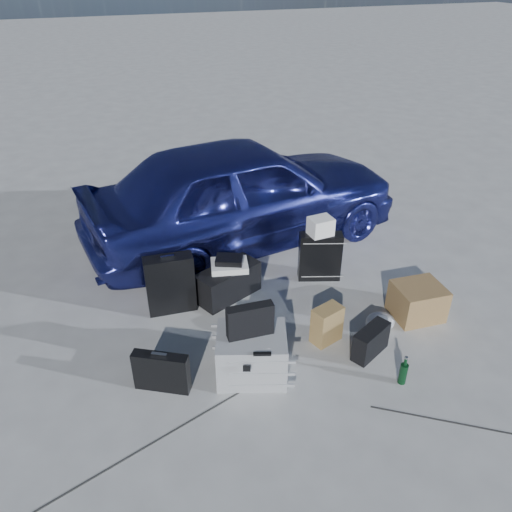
{
  "coord_description": "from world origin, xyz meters",
  "views": [
    {
      "loc": [
        -1.57,
        -3.01,
        3.07
      ],
      "look_at": [
        -0.13,
        0.85,
        0.57
      ],
      "focal_mm": 35.0,
      "sensor_mm": 36.0,
      "label": 1
    }
  ],
  "objects": [
    {
      "name": "ground",
      "position": [
        0.0,
        0.0,
        0.0
      ],
      "size": [
        60.0,
        60.0,
        0.0
      ],
      "primitive_type": "plane",
      "color": "beige",
      "rests_on": "ground"
    },
    {
      "name": "duffel_bag",
      "position": [
        -0.35,
        1.08,
        0.17
      ],
      "size": [
        0.73,
        0.53,
        0.34
      ],
      "primitive_type": "cube",
      "rotation": [
        0.0,
        0.0,
        0.41
      ],
      "color": "black",
      "rests_on": "ground"
    },
    {
      "name": "flat_box_white",
      "position": [
        -0.33,
        1.08,
        0.37
      ],
      "size": [
        0.42,
        0.36,
        0.06
      ],
      "primitive_type": "cube",
      "rotation": [
        0.0,
        0.0,
        -0.24
      ],
      "color": "white",
      "rests_on": "duffel_bag"
    },
    {
      "name": "car",
      "position": [
        0.2,
        2.16,
        0.65
      ],
      "size": [
        3.98,
        2.06,
        1.3
      ],
      "primitive_type": "imported",
      "rotation": [
        0.0,
        0.0,
        1.71
      ],
      "color": "#2F3597",
      "rests_on": "ground"
    },
    {
      "name": "flat_box_black",
      "position": [
        -0.33,
        1.09,
        0.43
      ],
      "size": [
        0.32,
        0.29,
        0.06
      ],
      "primitive_type": "cube",
      "rotation": [
        0.0,
        0.0,
        -0.42
      ],
      "color": "black",
      "rests_on": "flat_box_white"
    },
    {
      "name": "kraft_bag",
      "position": [
        0.28,
        0.1,
        0.18
      ],
      "size": [
        0.31,
        0.24,
        0.36
      ],
      "primitive_type": "cube",
      "rotation": [
        0.0,
        0.0,
        0.3
      ],
      "color": "#9D7544",
      "rests_on": "ground"
    },
    {
      "name": "plastic_bag",
      "position": [
        0.84,
        0.08,
        0.08
      ],
      "size": [
        0.29,
        0.26,
        0.16
      ],
      "primitive_type": "ellipsoid",
      "rotation": [
        0.0,
        0.0,
        -0.05
      ],
      "color": "#B9BCC0",
      "rests_on": "ground"
    },
    {
      "name": "briefcase",
      "position": [
        -1.25,
        0.03,
        0.18
      ],
      "size": [
        0.45,
        0.32,
        0.36
      ],
      "primitive_type": "cube",
      "rotation": [
        0.0,
        0.0,
        -0.53
      ],
      "color": "black",
      "rests_on": "ground"
    },
    {
      "name": "green_bottle",
      "position": [
        0.63,
        -0.6,
        0.13
      ],
      "size": [
        0.07,
        0.07,
        0.27
      ],
      "primitive_type": "cylinder",
      "rotation": [
        0.0,
        0.0,
        -0.02
      ],
      "color": "black",
      "rests_on": "ground"
    },
    {
      "name": "laptop_bag",
      "position": [
        -0.52,
        -0.05,
        0.56
      ],
      "size": [
        0.39,
        0.12,
        0.29
      ],
      "primitive_type": "cube",
      "rotation": [
        0.0,
        0.0,
        -0.06
      ],
      "color": "black",
      "rests_on": "pelican_case"
    },
    {
      "name": "white_carton",
      "position": [
        0.67,
        1.07,
        0.64
      ],
      "size": [
        0.25,
        0.21,
        0.19
      ],
      "primitive_type": "cube",
      "rotation": [
        0.0,
        0.0,
        0.07
      ],
      "color": "white",
      "rests_on": "suitcase_right"
    },
    {
      "name": "messenger_bag",
      "position": [
        0.56,
        -0.19,
        0.14
      ],
      "size": [
        0.42,
        0.3,
        0.27
      ],
      "primitive_type": "cube",
      "rotation": [
        0.0,
        0.0,
        0.45
      ],
      "color": "black",
      "rests_on": "ground"
    },
    {
      "name": "suitcase_right",
      "position": [
        0.68,
        1.07,
        0.27
      ],
      "size": [
        0.48,
        0.3,
        0.54
      ],
      "primitive_type": "cube",
      "rotation": [
        0.0,
        0.0,
        -0.34
      ],
      "color": "black",
      "rests_on": "ground"
    },
    {
      "name": "suitcase_left",
      "position": [
        -0.95,
        1.06,
        0.31
      ],
      "size": [
        0.48,
        0.2,
        0.61
      ],
      "primitive_type": "cube",
      "rotation": [
        0.0,
        0.0,
        -0.07
      ],
      "color": "black",
      "rests_on": "ground"
    },
    {
      "name": "cardboard_box",
      "position": [
        1.28,
        0.13,
        0.17
      ],
      "size": [
        0.48,
        0.43,
        0.34
      ],
      "primitive_type": "cube",
      "rotation": [
        0.0,
        0.0,
        -0.08
      ],
      "color": "#9C7444",
      "rests_on": "ground"
    },
    {
      "name": "pelican_case",
      "position": [
        -0.51,
        -0.06,
        0.21
      ],
      "size": [
        0.69,
        0.63,
        0.42
      ],
      "primitive_type": "cube",
      "rotation": [
        0.0,
        0.0,
        -0.34
      ],
      "color": "gray",
      "rests_on": "ground"
    }
  ]
}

